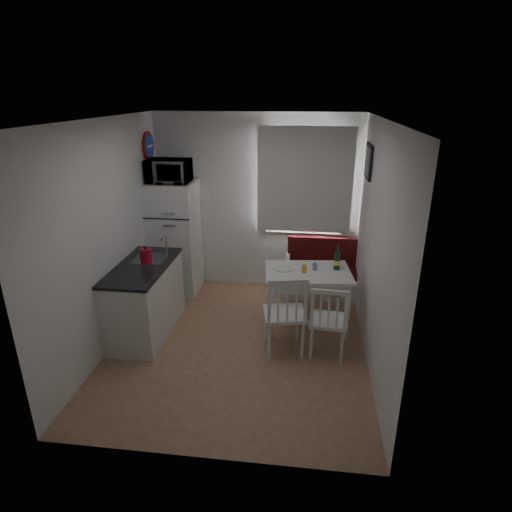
{
  "coord_description": "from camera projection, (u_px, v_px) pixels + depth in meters",
  "views": [
    {
      "loc": [
        0.76,
        -4.4,
        2.86
      ],
      "look_at": [
        0.15,
        0.5,
        0.95
      ],
      "focal_mm": 30.0,
      "sensor_mm": 36.0,
      "label": 1
    }
  ],
  "objects": [
    {
      "name": "drinking_glass_blue",
      "position": [
        315.0,
        266.0,
        5.3
      ],
      "size": [
        0.05,
        0.05,
        0.09
      ],
      "primitive_type": "cylinder",
      "color": "#7691C9",
      "rests_on": "dining_table"
    },
    {
      "name": "wall_left",
      "position": [
        108.0,
        237.0,
        4.89
      ],
      "size": [
        0.02,
        3.5,
        2.6
      ],
      "primitive_type": "cube",
      "color": "white",
      "rests_on": "floor"
    },
    {
      "name": "microwave",
      "position": [
        169.0,
        171.0,
        5.92
      ],
      "size": [
        0.58,
        0.4,
        0.32
      ],
      "primitive_type": "imported",
      "color": "white",
      "rests_on": "fridge"
    },
    {
      "name": "wall_right",
      "position": [
        376.0,
        248.0,
        4.55
      ],
      "size": [
        0.02,
        3.5,
        2.6
      ],
      "primitive_type": "cube",
      "color": "white",
      "rests_on": "floor"
    },
    {
      "name": "wine_bottle",
      "position": [
        337.0,
        258.0,
        5.28
      ],
      "size": [
        0.08,
        0.08,
        0.32
      ],
      "primitive_type": null,
      "color": "#123B22",
      "rests_on": "dining_table"
    },
    {
      "name": "plate",
      "position": [
        284.0,
        269.0,
        5.33
      ],
      "size": [
        0.22,
        0.22,
        0.02
      ],
      "primitive_type": "cylinder",
      "color": "white",
      "rests_on": "dining_table"
    },
    {
      "name": "chair_left",
      "position": [
        284.0,
        307.0,
        4.75
      ],
      "size": [
        0.55,
        0.53,
        0.53
      ],
      "rotation": [
        0.0,
        0.0,
        0.2
      ],
      "color": "white",
      "rests_on": "floor"
    },
    {
      "name": "wall_front",
      "position": [
        197.0,
        321.0,
        3.1
      ],
      "size": [
        3.0,
        0.02,
        2.6
      ],
      "primitive_type": "cube",
      "color": "white",
      "rests_on": "floor"
    },
    {
      "name": "curtain",
      "position": [
        305.0,
        181.0,
        6.03
      ],
      "size": [
        1.35,
        0.02,
        1.5
      ],
      "primitive_type": "cube",
      "color": "white",
      "rests_on": "wall_back"
    },
    {
      "name": "chair_right",
      "position": [
        329.0,
        315.0,
        4.72
      ],
      "size": [
        0.45,
        0.43,
        0.48
      ],
      "rotation": [
        0.0,
        0.0,
        -0.08
      ],
      "color": "white",
      "rests_on": "floor"
    },
    {
      "name": "fridge",
      "position": [
        175.0,
        238.0,
        6.32
      ],
      "size": [
        0.67,
        0.67,
        1.67
      ],
      "primitive_type": "cube",
      "color": "white",
      "rests_on": "floor"
    },
    {
      "name": "bench",
      "position": [
        325.0,
        277.0,
        6.36
      ],
      "size": [
        1.18,
        0.46,
        0.85
      ],
      "color": "white",
      "rests_on": "floor"
    },
    {
      "name": "kitchen_counter",
      "position": [
        145.0,
        298.0,
        5.31
      ],
      "size": [
        0.62,
        1.32,
        1.16
      ],
      "color": "white",
      "rests_on": "floor"
    },
    {
      "name": "wall_sign",
      "position": [
        149.0,
        146.0,
        5.92
      ],
      "size": [
        0.03,
        0.4,
        0.4
      ],
      "primitive_type": "cylinder",
      "rotation": [
        0.0,
        1.57,
        0.0
      ],
      "color": "#1A3B9F",
      "rests_on": "wall_left"
    },
    {
      "name": "picture_frame",
      "position": [
        368.0,
        161.0,
        5.3
      ],
      "size": [
        0.04,
        0.52,
        0.42
      ],
      "primitive_type": "cube",
      "color": "black",
      "rests_on": "wall_right"
    },
    {
      "name": "drinking_glass_orange",
      "position": [
        304.0,
        269.0,
        5.22
      ],
      "size": [
        0.06,
        0.06,
        0.1
      ],
      "primitive_type": "cylinder",
      "color": "gold",
      "rests_on": "dining_table"
    },
    {
      "name": "kettle",
      "position": [
        146.0,
        256.0,
        5.13
      ],
      "size": [
        0.17,
        0.17,
        0.23
      ],
      "primitive_type": "cylinder",
      "color": "#A70D24",
      "rests_on": "kitchen_counter"
    },
    {
      "name": "window",
      "position": [
        305.0,
        184.0,
        6.11
      ],
      "size": [
        1.22,
        0.06,
        1.47
      ],
      "primitive_type": "cube",
      "color": "white",
      "rests_on": "wall_back"
    },
    {
      "name": "floor",
      "position": [
        239.0,
        343.0,
        5.19
      ],
      "size": [
        3.0,
        3.5,
        0.02
      ],
      "primitive_type": "cube",
      "color": "#8C654A",
      "rests_on": "ground"
    },
    {
      "name": "ceiling",
      "position": [
        235.0,
        119.0,
        4.25
      ],
      "size": [
        3.0,
        3.5,
        0.02
      ],
      "primitive_type": "cube",
      "color": "white",
      "rests_on": "wall_back"
    },
    {
      "name": "wall_back",
      "position": [
        257.0,
        204.0,
        6.34
      ],
      "size": [
        3.0,
        0.02,
        2.6
      ],
      "primitive_type": "cube",
      "color": "white",
      "rests_on": "floor"
    },
    {
      "name": "dining_table",
      "position": [
        308.0,
        278.0,
        5.31
      ],
      "size": [
        1.12,
        0.85,
        0.78
      ],
      "rotation": [
        0.0,
        0.0,
        0.11
      ],
      "color": "white",
      "rests_on": "floor"
    }
  ]
}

